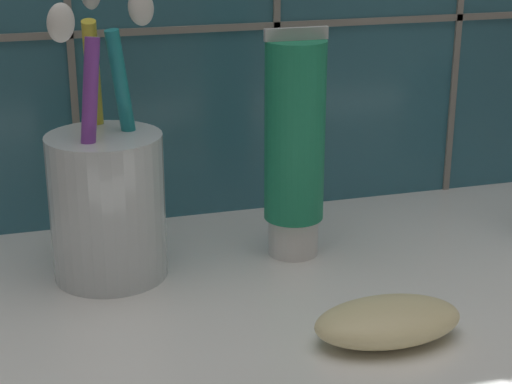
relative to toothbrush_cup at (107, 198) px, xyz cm
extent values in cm
cube|color=white|center=(12.34, -8.45, -6.23)|extent=(59.26, 35.40, 2.00)
cube|color=gray|center=(12.34, 8.65, 8.89)|extent=(69.26, 0.24, 0.50)
cylinder|color=silver|center=(-0.02, -0.11, -0.57)|extent=(7.24, 7.24, 9.34)
cylinder|color=teal|center=(1.79, 0.70, 2.79)|extent=(3.06, 2.21, 15.38)
ellipsoid|color=white|center=(2.85, 1.27, 11.51)|extent=(2.35, 2.08, 2.41)
cylinder|color=yellow|center=(-0.05, 3.14, 3.04)|extent=(1.69, 5.84, 16.02)
cylinder|color=purple|center=(-1.21, -1.54, 2.70)|extent=(2.93, 2.47, 15.19)
ellipsoid|color=white|center=(-2.17, -2.24, 11.32)|extent=(2.36, 2.21, 2.41)
cylinder|color=white|center=(12.54, -0.11, -3.92)|extent=(3.38, 3.38, 2.62)
cylinder|color=#1E8C60|center=(12.54, -0.11, 3.35)|extent=(3.98, 3.98, 11.93)
cube|color=silver|center=(12.54, -0.11, 9.72)|extent=(4.18, 0.36, 0.80)
ellipsoid|color=beige|center=(13.55, -12.91, -4.10)|extent=(8.45, 4.70, 2.26)
camera|label=1|loc=(-5.09, -51.04, 18.43)|focal=60.00mm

